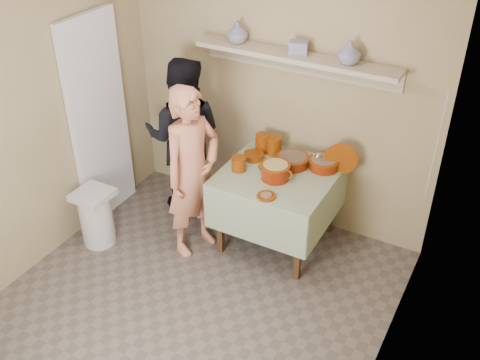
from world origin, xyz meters
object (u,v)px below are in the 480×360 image
Objects in this scene: person_cook at (193,173)px; person_helper at (184,137)px; serving_table at (278,184)px; trash_bin at (96,217)px; cazuela_rice at (275,170)px.

person_cook is 1.00× the size of person_helper.
trash_bin is (-1.46, -0.81, -0.36)m from serving_table.
person_cook is 1.64× the size of serving_table.
person_helper is 1.09m from cazuela_rice.
person_cook is at bearing -154.48° from cazuela_rice.
trash_bin is at bearing 45.68° from person_helper.
person_helper is 2.84× the size of trash_bin.
person_helper is at bearing 174.63° from serving_table.
serving_table reaches higher than trash_bin.
person_helper is (-0.43, 0.51, -0.00)m from person_cook.
person_cook is at bearing -146.69° from serving_table.
person_helper is 4.82× the size of cazuela_rice.
person_cook is 0.77m from serving_table.
person_cook reaches higher than cazuela_rice.
trash_bin is at bearing -150.99° from serving_table.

